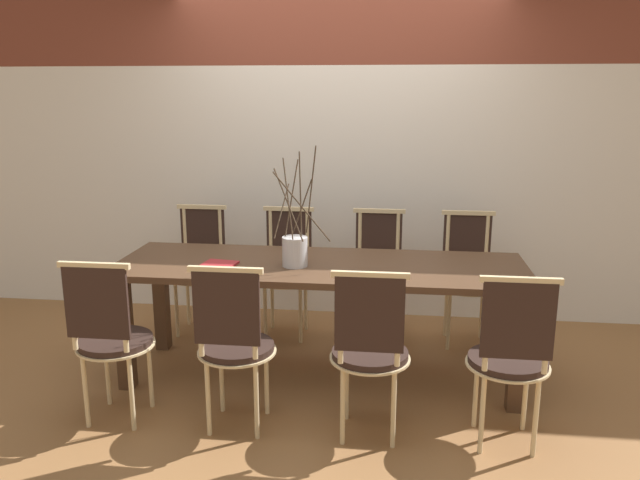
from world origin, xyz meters
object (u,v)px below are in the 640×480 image
at_px(dining_table, 320,279).
at_px(book_stack, 220,264).
at_px(chair_far_center, 378,271).
at_px(vase_centerpiece, 295,249).
at_px(chair_near_center, 370,347).

xyz_separation_m(dining_table, book_stack, (-0.61, -0.11, 0.11)).
relative_size(chair_far_center, vase_centerpiece, 1.29).
height_order(chair_far_center, book_stack, chair_far_center).
relative_size(dining_table, chair_far_center, 2.67).
bearing_deg(chair_near_center, vase_centerpiece, 127.76).
bearing_deg(chair_near_center, book_stack, 148.18).
distance_m(chair_far_center, vase_centerpiece, 0.98).
xyz_separation_m(chair_near_center, book_stack, (-0.95, 0.59, 0.25)).
distance_m(vase_centerpiece, book_stack, 0.48).
relative_size(dining_table, vase_centerpiece, 3.44).
height_order(chair_near_center, chair_far_center, same).
distance_m(dining_table, chair_far_center, 0.79).
distance_m(chair_near_center, book_stack, 1.15).
distance_m(chair_far_center, book_stack, 1.27).
bearing_deg(vase_centerpiece, book_stack, -175.24).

